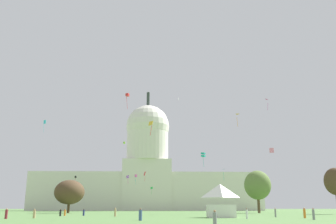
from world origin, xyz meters
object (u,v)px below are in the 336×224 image
person_orange_front_center (305,213)px  kite_black_low (76,177)px  kite_lime_mid (124,143)px  kite_red_mid (127,95)px  person_grey_mid_left (314,214)px  kite_red_low (145,174)px  person_white_lawn_far_right (247,214)px  kite_magenta_mid (269,101)px  kite_violet_low (128,177)px  kite_orange_mid (236,116)px  person_tan_near_tent (115,212)px  person_black_back_left (60,213)px  person_grey_mid_center (275,213)px  tree_east_near (336,182)px  person_denim_mid_right (140,215)px  person_orange_front_right (65,213)px  kite_white_high (178,99)px  person_tan_edge_west (34,214)px  tree_east_mid (258,185)px  capitol_building (147,173)px  tree_west_near (69,192)px  kite_magenta_low (136,176)px  kite_blue_low (222,171)px  person_grey_near_tree_east (215,220)px  kite_cyan_mid (45,123)px  kite_pink_low (272,150)px  kite_gold_low (151,124)px  person_navy_aisle_center (84,213)px  kite_turquoise_low (203,155)px

person_orange_front_center → kite_black_low: kite_black_low is taller
kite_lime_mid → kite_red_mid: kite_red_mid is taller
person_grey_mid_left → kite_red_low: 85.79m
person_white_lawn_far_right → kite_magenta_mid: kite_magenta_mid is taller
kite_violet_low → kite_orange_mid: bearing=-167.9°
kite_red_mid → person_tan_near_tent: bearing=-67.6°
person_black_back_left → person_grey_mid_center: person_grey_mid_center is taller
tree_east_near → person_denim_mid_right: 69.68m
person_orange_front_right → kite_violet_low: size_ratio=0.43×
tree_east_near → kite_white_high: bearing=135.9°
person_tan_edge_west → person_grey_mid_center: bearing=44.4°
person_black_back_left → person_denim_mid_right: bearing=53.9°
tree_east_mid → kite_red_low: size_ratio=3.83×
tree_east_near → capitol_building: bearing=116.0°
person_white_lawn_far_right → kite_black_low: 119.60m
person_white_lawn_far_right → person_tan_edge_west: 35.99m
tree_east_mid → tree_west_near: size_ratio=1.17×
person_denim_mid_right → kite_lime_mid: size_ratio=2.19×
person_white_lawn_far_right → kite_magenta_low: (-22.70, 103.16, 14.49)m
kite_white_high → kite_lime_mid: bearing=-27.3°
tree_east_near → kite_blue_low: size_ratio=3.79×
person_grey_near_tree_east → kite_blue_low: kite_blue_low is taller
kite_red_low → kite_black_low: bearing=65.9°
kite_cyan_mid → kite_lime_mid: bearing=-74.2°
person_orange_front_center → capitol_building: bearing=5.9°
kite_pink_low → kite_gold_low: 31.37m
person_navy_aisle_center → kite_turquoise_low: (29.85, 18.44, 15.70)m
tree_west_near → person_tan_edge_west: 59.80m
person_orange_front_right → kite_red_low: (16.52, 51.49, 12.98)m
person_orange_front_right → kite_black_low: 86.92m
person_tan_near_tent → kite_black_low: kite_black_low is taller
tree_west_near → kite_black_low: size_ratio=3.67×
tree_west_near → kite_turquoise_low: (41.80, -20.84, 9.75)m
tree_west_near → kite_blue_low: bearing=-3.9°
tree_east_near → kite_magenta_low: (-57.30, 65.05, 6.68)m
kite_lime_mid → kite_magenta_mid: bearing=-29.9°
kite_orange_mid → kite_blue_low: kite_orange_mid is taller
kite_lime_mid → kite_turquoise_low: (25.05, -31.01, -8.64)m
person_black_back_left → kite_lime_mid: bearing=-168.1°
person_black_back_left → kite_black_low: size_ratio=0.47×
tree_east_mid → person_orange_front_right: (-53.81, -36.09, -8.17)m
person_orange_front_center → person_white_lawn_far_right: bearing=99.4°
tree_east_near → kite_white_high: (-40.07, 38.79, 34.54)m
capitol_building → person_grey_mid_left: capitol_building is taller
tree_east_near → kite_blue_low: bearing=140.7°
person_white_lawn_far_right → person_grey_near_tree_east: (-10.10, -28.80, -0.03)m
person_orange_front_right → person_grey_near_tree_east: size_ratio=0.91×
person_white_lawn_far_right → capitol_building: bearing=97.9°
person_orange_front_center → person_grey_mid_left: 8.75m
person_grey_mid_left → kite_blue_low: 66.94m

